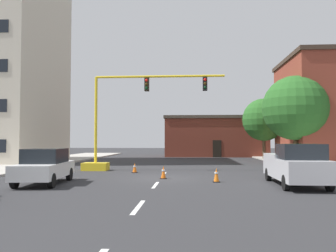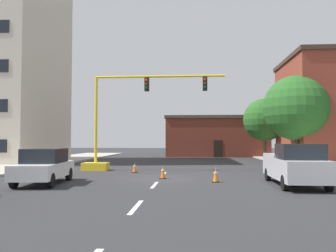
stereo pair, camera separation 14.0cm
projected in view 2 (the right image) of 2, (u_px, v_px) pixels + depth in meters
ground_plane at (160, 178)px, 19.55m from camera, size 160.00×160.00×0.00m
sidewalk_left at (19, 166)px, 28.40m from camera, size 6.00×56.00×0.14m
sidewalk_right at (330, 167)px, 26.65m from camera, size 6.00×56.00×0.14m
lane_stripe_seg_1 at (136, 207)px, 11.08m from camera, size 0.16×2.40×0.01m
lane_stripe_seg_2 at (155, 185)px, 16.56m from camera, size 0.16×2.40×0.01m
lane_stripe_seg_3 at (164, 174)px, 22.04m from camera, size 0.16×2.40×0.01m
building_brick_center at (216, 136)px, 47.87m from camera, size 13.73×8.23×5.43m
traffic_signal_gantry at (114, 138)px, 24.76m from camera, size 10.16×1.20×6.83m
tree_right_mid at (296, 108)px, 30.60m from camera, size 5.76×5.76×7.93m
tree_right_far at (265, 120)px, 38.75m from camera, size 4.80×4.80×6.90m
pickup_truck_silver at (295, 165)px, 16.36m from camera, size 2.12×5.44×1.99m
sedan_white_mid_left at (44, 166)px, 17.07m from camera, size 2.25×4.65×1.74m
traffic_cone_roadside_a at (163, 172)px, 19.31m from camera, size 0.36×0.36×0.73m
traffic_cone_roadside_b at (216, 175)px, 17.72m from camera, size 0.36×0.36×0.75m
traffic_cone_roadside_c at (135, 168)px, 22.97m from camera, size 0.36×0.36×0.67m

